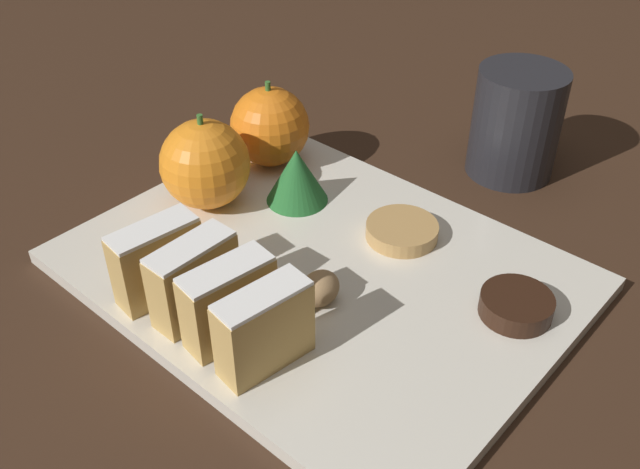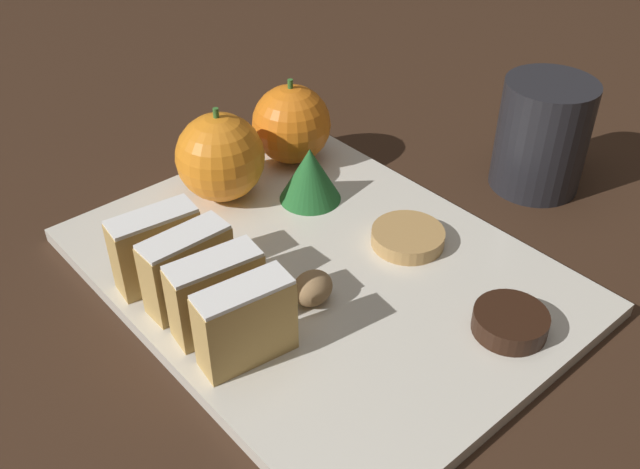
% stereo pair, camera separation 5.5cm
% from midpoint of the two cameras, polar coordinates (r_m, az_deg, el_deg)
% --- Properties ---
extents(ground_plane, '(6.00, 6.00, 0.00)m').
position_cam_midpoint_polar(ground_plane, '(0.58, -2.73, -3.45)').
color(ground_plane, '#382316').
extents(serving_platter, '(0.29, 0.38, 0.01)m').
position_cam_midpoint_polar(serving_platter, '(0.57, -2.75, -2.99)').
color(serving_platter, silver).
rests_on(serving_platter, ground_plane).
extents(stollen_slice_front, '(0.07, 0.03, 0.06)m').
position_cam_midpoint_polar(stollen_slice_front, '(0.47, -7.84, -7.61)').
color(stollen_slice_front, tan).
rests_on(stollen_slice_front, serving_platter).
extents(stollen_slice_second, '(0.07, 0.03, 0.06)m').
position_cam_midpoint_polar(stollen_slice_second, '(0.50, -10.48, -5.48)').
color(stollen_slice_second, tan).
rests_on(stollen_slice_second, serving_platter).
extents(stollen_slice_third, '(0.07, 0.03, 0.06)m').
position_cam_midpoint_polar(stollen_slice_third, '(0.52, -13.06, -3.65)').
color(stollen_slice_third, tan).
rests_on(stollen_slice_third, serving_platter).
extents(stollen_slice_fourth, '(0.07, 0.03, 0.06)m').
position_cam_midpoint_polar(stollen_slice_fourth, '(0.54, -15.75, -2.17)').
color(stollen_slice_fourth, tan).
rests_on(stollen_slice_fourth, serving_platter).
extents(orange_near, '(0.08, 0.08, 0.08)m').
position_cam_midpoint_polar(orange_near, '(0.68, -6.37, 8.51)').
color(orange_near, orange).
rests_on(orange_near, serving_platter).
extents(orange_far, '(0.08, 0.08, 0.09)m').
position_cam_midpoint_polar(orange_far, '(0.63, -11.63, 5.48)').
color(orange_far, orange).
rests_on(orange_far, serving_platter).
extents(walnut, '(0.03, 0.03, 0.03)m').
position_cam_midpoint_polar(walnut, '(0.53, -3.01, -4.45)').
color(walnut, '#9E7A51').
rests_on(walnut, serving_platter).
extents(chocolate_cookie, '(0.05, 0.05, 0.02)m').
position_cam_midpoint_polar(chocolate_cookie, '(0.53, 12.61, -5.68)').
color(chocolate_cookie, black).
rests_on(chocolate_cookie, serving_platter).
extents(gingerbread_cookie, '(0.06, 0.06, 0.01)m').
position_cam_midpoint_polar(gingerbread_cookie, '(0.59, 3.96, 0.20)').
color(gingerbread_cookie, tan).
rests_on(gingerbread_cookie, serving_platter).
extents(evergreen_sprig, '(0.06, 0.06, 0.05)m').
position_cam_midpoint_polar(evergreen_sprig, '(0.63, -4.39, 4.64)').
color(evergreen_sprig, '#23662D').
rests_on(evergreen_sprig, serving_platter).
extents(coffee_mug, '(0.12, 0.08, 0.10)m').
position_cam_midpoint_polar(coffee_mug, '(0.70, 13.33, 8.69)').
color(coffee_mug, '#232328').
rests_on(coffee_mug, ground_plane).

